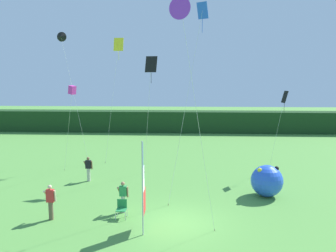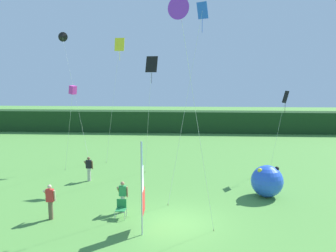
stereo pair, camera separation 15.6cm
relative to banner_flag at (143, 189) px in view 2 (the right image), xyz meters
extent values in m
plane|color=#518E3D|center=(1.47, 0.99, -2.01)|extent=(120.00, 120.00, 0.00)
cube|color=#193819|center=(1.47, 27.33, -0.73)|extent=(80.00, 2.40, 2.56)
cylinder|color=#B7B7BC|center=(0.00, -0.29, 0.09)|extent=(0.06, 0.06, 4.19)
cube|color=red|center=(0.00, 0.22, -0.69)|extent=(0.02, 0.97, 1.12)
cube|color=white|center=(0.00, 0.04, 0.42)|extent=(0.02, 0.60, 1.12)
cube|color=blue|center=(0.00, -0.15, 1.54)|extent=(0.02, 0.23, 1.12)
cylinder|color=#B7B2A3|center=(-1.31, 2.15, -1.57)|extent=(0.22, 0.22, 0.88)
cube|color=#2D8E4C|center=(-1.31, 2.15, -0.87)|extent=(0.36, 0.20, 0.52)
sphere|color=#A37556|center=(-1.31, 2.15, -0.49)|extent=(0.20, 0.20, 0.20)
cylinder|color=#A37556|center=(-1.54, 2.21, -0.83)|extent=(0.09, 0.48, 0.42)
cylinder|color=#A37556|center=(-1.08, 2.16, -0.93)|extent=(0.09, 0.14, 0.56)
cylinder|color=#B7B2A3|center=(-4.51, 7.20, -1.57)|extent=(0.22, 0.22, 0.87)
cube|color=black|center=(-4.51, 7.20, -0.87)|extent=(0.36, 0.20, 0.54)
sphere|color=brown|center=(-4.51, 7.20, -0.48)|extent=(0.20, 0.20, 0.20)
cylinder|color=brown|center=(-4.74, 7.26, -0.83)|extent=(0.09, 0.48, 0.42)
cylinder|color=brown|center=(-4.28, 7.21, -0.92)|extent=(0.09, 0.14, 0.56)
cylinder|color=brown|center=(-4.64, 1.10, -1.56)|extent=(0.22, 0.22, 0.89)
cube|color=red|center=(-4.64, 1.10, -0.80)|extent=(0.36, 0.20, 0.63)
sphere|color=beige|center=(-4.64, 1.10, -0.37)|extent=(0.20, 0.20, 0.20)
cylinder|color=beige|center=(-4.87, 1.16, -0.72)|extent=(0.09, 0.48, 0.42)
cylinder|color=beige|center=(-4.41, 1.10, -0.81)|extent=(0.09, 0.14, 0.56)
sphere|color=blue|center=(6.54, 4.88, -1.09)|extent=(1.83, 1.83, 1.83)
sphere|color=yellow|center=(6.04, 4.60, -0.38)|extent=(0.26, 0.26, 0.26)
sphere|color=white|center=(7.29, 5.31, -0.78)|extent=(0.26, 0.26, 0.26)
sphere|color=black|center=(7.05, 4.83, -0.33)|extent=(0.26, 0.26, 0.26)
cylinder|color=#BCBCC1|center=(-1.51, 1.17, -1.80)|extent=(0.03, 0.03, 0.42)
cylinder|color=#BCBCC1|center=(-1.03, 1.17, -1.80)|extent=(0.03, 0.03, 0.42)
cylinder|color=#BCBCC1|center=(-1.51, 1.65, -1.80)|extent=(0.03, 0.03, 0.42)
cylinder|color=#BCBCC1|center=(-1.03, 1.65, -1.80)|extent=(0.03, 0.03, 0.42)
cube|color=#237F42|center=(-1.27, 1.41, -1.57)|extent=(0.48, 0.48, 0.03)
cube|color=#237F42|center=(-1.27, 1.65, -1.34)|extent=(0.48, 0.03, 0.44)
cylinder|color=brown|center=(3.17, 0.27, -1.97)|extent=(0.03, 0.03, 0.08)
cylinder|color=silver|center=(2.40, -0.46, 2.69)|extent=(1.56, 1.47, 9.39)
cone|color=purple|center=(1.63, -1.18, 7.38)|extent=(0.90, 0.57, 0.85)
cylinder|color=brown|center=(8.09, 10.68, -1.97)|extent=(0.03, 0.03, 0.08)
cylinder|color=silver|center=(8.38, 10.15, 0.72)|extent=(0.60, 1.09, 5.45)
cube|color=black|center=(8.67, 9.61, 3.44)|extent=(0.33, 0.64, 0.82)
cylinder|color=black|center=(8.67, 9.61, 2.67)|extent=(0.02, 0.02, 0.70)
cylinder|color=brown|center=(-7.03, 9.69, -1.97)|extent=(0.03, 0.03, 0.08)
cylinder|color=silver|center=(-6.29, 8.71, 0.98)|extent=(1.50, 1.98, 5.98)
cube|color=#DB33A8|center=(-5.55, 7.72, 3.97)|extent=(0.56, 0.54, 0.59)
cylinder|color=brown|center=(-5.64, 11.33, -1.97)|extent=(0.03, 0.03, 0.08)
cylinder|color=silver|center=(-6.99, 12.64, 3.01)|extent=(2.72, 2.62, 10.05)
cone|color=black|center=(-8.34, 13.94, 8.04)|extent=(0.80, 0.31, 0.79)
cylinder|color=brown|center=(-4.50, 11.91, -1.97)|extent=(0.03, 0.03, 0.08)
cylinder|color=silver|center=(-3.99, 12.57, 2.67)|extent=(1.02, 1.34, 9.35)
cube|color=yellow|center=(-3.49, 13.24, 7.34)|extent=(0.79, 0.35, 1.05)
cylinder|color=yellow|center=(-3.49, 13.24, 6.45)|extent=(0.02, 0.02, 0.70)
cylinder|color=brown|center=(0.94, 3.21, -1.97)|extent=(0.03, 0.03, 0.08)
cylinder|color=silver|center=(1.81, 3.75, 3.14)|extent=(1.76, 1.10, 10.29)
cube|color=blue|center=(2.68, 4.29, 8.28)|extent=(0.64, 0.54, 0.83)
cylinder|color=blue|center=(2.68, 4.29, 7.50)|extent=(0.02, 0.02, 0.70)
cylinder|color=brown|center=(-1.07, 9.37, -1.97)|extent=(0.03, 0.03, 0.08)
cylinder|color=silver|center=(-0.76, 8.97, 1.82)|extent=(0.63, 0.82, 7.65)
cube|color=black|center=(-0.45, 8.57, 5.64)|extent=(0.84, 0.50, 1.06)
cylinder|color=black|center=(-0.45, 8.57, 4.74)|extent=(0.02, 0.02, 0.70)
camera|label=1|loc=(1.78, -14.41, 4.95)|focal=36.72mm
camera|label=2|loc=(1.94, -14.40, 4.95)|focal=36.72mm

